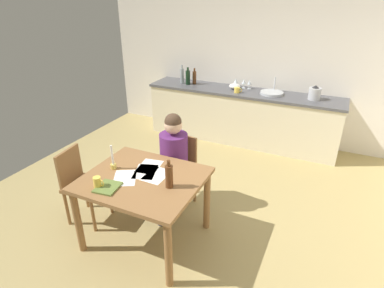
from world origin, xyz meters
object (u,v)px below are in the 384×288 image
(candlestick, at_px, (113,162))
(teacup_on_counter, at_px, (237,90))
(dining_table, at_px, (144,187))
(stovetop_kettle, at_px, (315,93))
(chair_side_empty, at_px, (81,182))
(bottle_vinegar, at_px, (188,77))
(book_magazine, at_px, (108,187))
(sink_unit, at_px, (272,93))
(bottle_wine_red, at_px, (194,77))
(wine_glass_back_left, at_px, (236,81))
(wine_bottle_on_table, at_px, (169,176))
(chair_at_table, at_px, (178,168))
(person_seated, at_px, (171,158))
(bottle_oil, at_px, (182,76))
(mixing_bowl, at_px, (235,86))
(coffee_mug, at_px, (98,182))
(wine_glass_near_sink, at_px, (249,82))
(wine_glass_by_kettle, at_px, (244,82))

(candlestick, relative_size, teacup_on_counter, 2.12)
(dining_table, relative_size, stovetop_kettle, 5.14)
(chair_side_empty, xyz_separation_m, bottle_vinegar, (-0.02, 2.76, 0.55))
(book_magazine, bearing_deg, candlestick, 111.75)
(sink_unit, height_order, teacup_on_counter, sink_unit)
(bottle_wine_red, xyz_separation_m, wine_glass_back_left, (0.72, 0.11, -0.01))
(wine_bottle_on_table, bearing_deg, book_magazine, -152.68)
(wine_bottle_on_table, relative_size, stovetop_kettle, 1.26)
(chair_at_table, relative_size, wine_bottle_on_table, 3.12)
(person_seated, height_order, bottle_oil, bottle_oil)
(bottle_wine_red, bearing_deg, candlestick, -82.22)
(dining_table, bearing_deg, book_magazine, -123.80)
(book_magazine, relative_size, bottle_vinegar, 0.75)
(wine_bottle_on_table, relative_size, mixing_bowl, 1.48)
(candlestick, distance_m, stovetop_kettle, 3.21)
(mixing_bowl, bearing_deg, stovetop_kettle, -2.36)
(person_seated, height_order, mixing_bowl, person_seated)
(bottle_oil, height_order, bottle_vinegar, bottle_oil)
(coffee_mug, xyz_separation_m, wine_glass_near_sink, (0.49, 3.26, 0.20))
(person_seated, distance_m, teacup_on_counter, 2.08)
(bottle_wine_red, height_order, wine_glass_by_kettle, bottle_wine_red)
(bottle_wine_red, bearing_deg, dining_table, -75.14)
(coffee_mug, xyz_separation_m, teacup_on_counter, (0.38, 2.96, 0.14))
(candlestick, relative_size, wine_glass_back_left, 1.70)
(chair_side_empty, bearing_deg, wine_glass_back_left, 74.81)
(wine_glass_by_kettle, xyz_separation_m, teacup_on_counter, (-0.02, -0.30, -0.07))
(dining_table, height_order, stovetop_kettle, stovetop_kettle)
(wine_bottle_on_table, bearing_deg, bottle_wine_red, 110.37)
(person_seated, distance_m, stovetop_kettle, 2.57)
(bottle_oil, relative_size, bottle_vinegar, 1.06)
(wine_bottle_on_table, bearing_deg, teacup_on_counter, 94.60)
(chair_side_empty, distance_m, bottle_vinegar, 2.82)
(wine_glass_near_sink, bearing_deg, candlestick, -101.21)
(bottle_wine_red, xyz_separation_m, stovetop_kettle, (2.01, -0.04, -0.02))
(dining_table, relative_size, wine_glass_near_sink, 7.34)
(sink_unit, height_order, bottle_vinegar, bottle_vinegar)
(coffee_mug, bearing_deg, book_magazine, 17.51)
(dining_table, relative_size, mixing_bowl, 6.02)
(wine_glass_by_kettle, bearing_deg, bottle_vinegar, -169.05)
(wine_glass_by_kettle, xyz_separation_m, wine_glass_back_left, (-0.14, 0.00, 0.00))
(bottle_wine_red, xyz_separation_m, teacup_on_counter, (0.85, -0.19, -0.07))
(bottle_oil, xyz_separation_m, wine_glass_near_sink, (1.18, 0.16, -0.03))
(dining_table, distance_m, mixing_bowl, 2.86)
(wine_glass_back_left, bearing_deg, chair_at_table, -89.24)
(wine_bottle_on_table, height_order, bottle_oil, bottle_oil)
(book_magazine, height_order, bottle_oil, bottle_oil)
(bottle_vinegar, bearing_deg, teacup_on_counter, -6.99)
(sink_unit, height_order, wine_glass_by_kettle, sink_unit)
(book_magazine, bearing_deg, dining_table, 48.97)
(mixing_bowl, distance_m, stovetop_kettle, 1.28)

